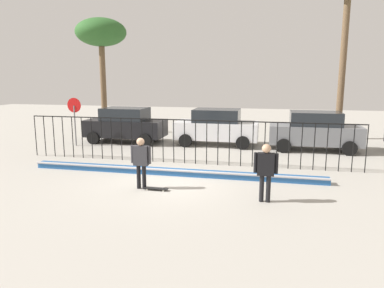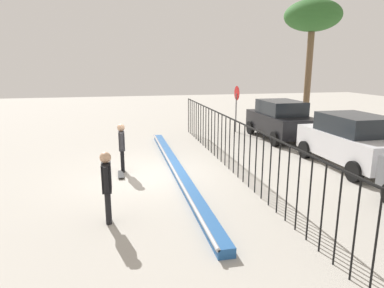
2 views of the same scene
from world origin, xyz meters
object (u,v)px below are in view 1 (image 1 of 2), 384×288
Objects in this scene: camera_operator at (266,168)px; palm_tree_short at (101,35)px; skateboard at (156,188)px; stop_sign at (75,115)px; parked_car_gray at (315,131)px; skateboarder at (141,158)px; parked_car_white at (217,127)px; parked_car_black at (126,125)px.

camera_operator is 16.06m from palm_tree_short.
skateboard is 9.15m from stop_sign.
skateboard is 0.19× the size of parked_car_gray.
skateboarder is 3.94m from camera_operator.
parked_car_white is at bearing 107.35° from skateboard.
camera_operator is at bearing -46.92° from palm_tree_short.
skateboard is at bearing -93.81° from parked_car_white.
skateboard is 8.99m from parked_car_black.
skateboard is 0.11× the size of palm_tree_short.
palm_tree_short is (-2.68, 2.95, 5.15)m from parked_car_black.
camera_operator is 8.87m from parked_car_white.
stop_sign is at bearing -175.11° from parked_car_gray.
parked_car_white is (5.01, 0.28, 0.00)m from parked_car_black.
parked_car_white reaches higher than skateboarder.
parked_car_gray is at bearing 6.97° from stop_sign.
camera_operator is 8.39m from parked_car_gray.
palm_tree_short reaches higher than stop_sign.
parked_car_black is at bearing 14.93° from camera_operator.
skateboarder is 0.39× the size of parked_car_white.
parked_car_gray is at bearing -0.13° from parked_car_black.
skateboarder is 8.64m from stop_sign.
palm_tree_short reaches higher than parked_car_black.
parked_car_black is 5.02m from parked_car_white.
parked_car_black is at bearing 84.19° from skateboarder.
stop_sign reaches higher than parked_car_gray.
skateboarder is 0.23× the size of palm_tree_short.
parked_car_black is at bearing 35.54° from stop_sign.
palm_tree_short is (-0.52, 4.49, 4.50)m from stop_sign.
parked_car_gray is (6.09, 7.70, -0.03)m from skateboarder.
skateboard is at bearing -44.28° from stop_sign.
parked_car_white is at bearing 3.38° from parked_car_black.
parked_car_white and parked_car_gray have the same top height.
skateboard is (0.50, -0.07, -0.94)m from skateboarder.
camera_operator is 0.24× the size of palm_tree_short.
parked_car_white is 1.72× the size of stop_sign.
palm_tree_short reaches higher than parked_car_white.
stop_sign reaches higher than parked_car_black.
palm_tree_short is at bearing 89.25° from skateboarder.
parked_car_white is at bearing 14.20° from stop_sign.
parked_car_gray is (2.17, 8.11, -0.05)m from camera_operator.
parked_car_gray is at bearing 76.58° from skateboard.
skateboarder is 0.98× the size of camera_operator.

